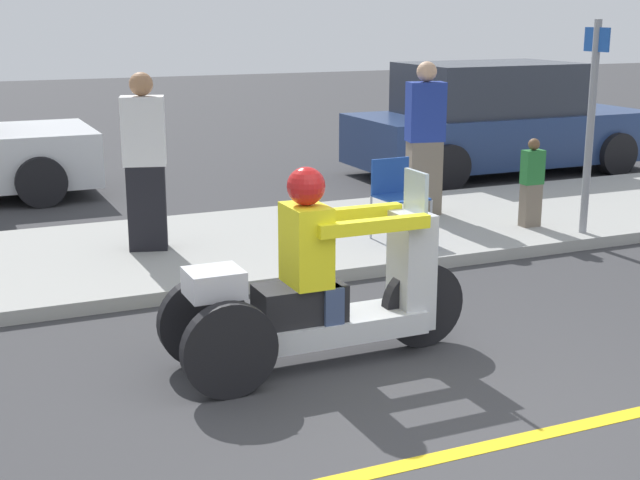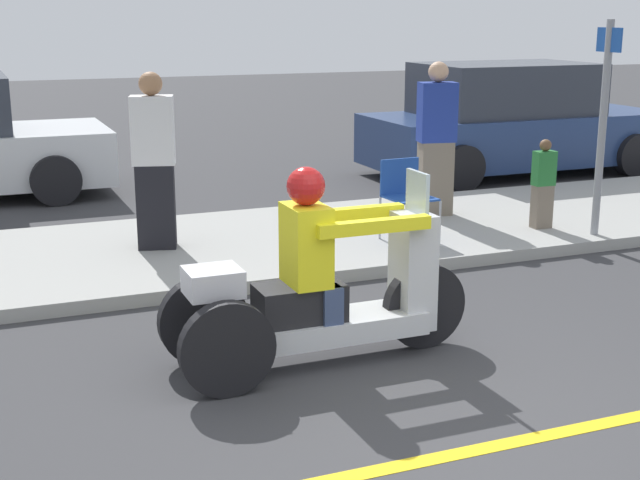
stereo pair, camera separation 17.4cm
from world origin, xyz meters
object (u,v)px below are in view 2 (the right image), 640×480
(spectator_near_curb, at_px, (154,165))
(parked_car_lot_far, at_px, (512,123))
(street_sign, at_px, (603,120))
(spectator_by_tree, at_px, (436,142))
(spectator_with_child, at_px, (543,185))
(motorcycle_trike, at_px, (319,294))
(folding_chair_curbside, at_px, (405,191))

(spectator_near_curb, height_order, parked_car_lot_far, spectator_near_curb)
(street_sign, bearing_deg, spectator_near_curb, 164.71)
(spectator_by_tree, relative_size, spectator_near_curb, 1.01)
(spectator_with_child, distance_m, street_sign, 0.93)
(motorcycle_trike, bearing_deg, folding_chair_curbside, 51.81)
(spectator_by_tree, height_order, spectator_with_child, spectator_by_tree)
(spectator_near_curb, bearing_deg, spectator_with_child, -10.27)
(motorcycle_trike, bearing_deg, street_sign, 26.12)
(spectator_with_child, relative_size, folding_chair_curbside, 1.17)
(spectator_with_child, distance_m, parked_car_lot_far, 4.05)
(folding_chair_curbside, distance_m, parked_car_lot_far, 4.96)
(spectator_near_curb, xyz_separation_m, street_sign, (4.37, -1.19, 0.37))
(spectator_by_tree, bearing_deg, motorcycle_trike, -129.63)
(spectator_with_child, bearing_deg, spectator_near_curb, 169.73)
(spectator_with_child, bearing_deg, spectator_by_tree, 126.23)
(motorcycle_trike, relative_size, spectator_near_curb, 1.28)
(spectator_by_tree, bearing_deg, spectator_with_child, -53.77)
(motorcycle_trike, distance_m, parked_car_lot_far, 8.11)
(parked_car_lot_far, distance_m, street_sign, 4.35)
(parked_car_lot_far, bearing_deg, spectator_near_curb, -154.97)
(spectator_by_tree, xyz_separation_m, folding_chair_curbside, (-0.86, -0.91, -0.33))
(motorcycle_trike, relative_size, spectator_by_tree, 1.27)
(street_sign, bearing_deg, folding_chair_curbside, 163.68)
(street_sign, bearing_deg, parked_car_lot_far, 67.77)
(spectator_with_child, xyz_separation_m, folding_chair_curbside, (-1.61, 0.11, 0.04))
(spectator_by_tree, distance_m, parked_car_lot_far, 3.71)
(spectator_by_tree, xyz_separation_m, street_sign, (1.09, -1.48, 0.36))
(motorcycle_trike, xyz_separation_m, spectator_by_tree, (2.82, 3.40, 0.45))
(spectator_near_curb, bearing_deg, parked_car_lot_far, 25.03)
(spectator_with_child, bearing_deg, motorcycle_trike, -146.25)
(parked_car_lot_far, xyz_separation_m, street_sign, (-1.63, -4.00, 0.54))
(motorcycle_trike, bearing_deg, spectator_with_child, 33.75)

